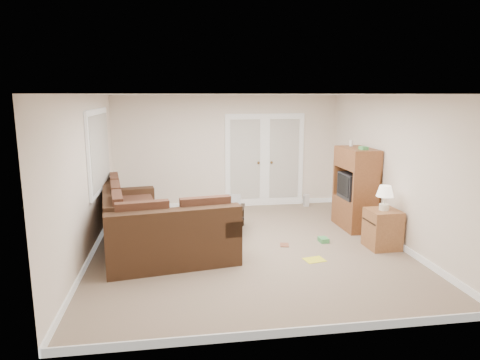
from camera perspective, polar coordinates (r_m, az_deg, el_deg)
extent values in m
plane|color=gray|center=(7.23, 1.01, -8.92)|extent=(5.50, 5.50, 0.00)
cube|color=silver|center=(6.79, 1.09, 11.31)|extent=(5.00, 5.50, 0.02)
cube|color=white|center=(6.94, -19.75, 0.27)|extent=(0.02, 5.50, 2.50)
cube|color=white|center=(7.72, 19.67, 1.32)|extent=(0.02, 5.50, 2.50)
cube|color=white|center=(9.59, -1.71, 3.77)|extent=(5.00, 0.02, 2.50)
cube|color=white|center=(4.29, 7.26, -5.63)|extent=(5.00, 0.02, 2.50)
cube|color=white|center=(9.65, 0.68, 2.47)|extent=(0.90, 0.04, 2.13)
cube|color=white|center=(9.83, 5.86, 2.58)|extent=(0.90, 0.04, 2.13)
cube|color=silver|center=(9.62, 0.70, 2.74)|extent=(0.68, 0.02, 1.80)
cube|color=silver|center=(9.80, 5.91, 2.85)|extent=(0.68, 0.02, 1.80)
cube|color=white|center=(7.86, -18.32, 3.79)|extent=(0.04, 1.92, 1.42)
cube|color=silver|center=(7.86, -18.14, 3.79)|extent=(0.02, 1.74, 1.24)
cube|color=#3C2617|center=(7.76, -13.98, -6.10)|extent=(1.34, 2.59, 0.45)
cube|color=#3C2617|center=(7.63, -16.80, -2.98)|extent=(0.64, 2.48, 0.46)
cube|color=#3C2617|center=(8.74, -14.57, -1.86)|extent=(0.99, 0.40, 0.24)
cube|color=#523020|center=(7.68, -13.44, -3.99)|extent=(1.00, 2.43, 0.13)
cube|color=#3C2617|center=(6.63, -9.04, -8.87)|extent=(2.06, 1.25, 0.45)
cube|color=#3C2617|center=(6.16, -8.67, -5.98)|extent=(1.95, 0.56, 0.46)
cube|color=#3C2617|center=(6.69, -2.00, -5.47)|extent=(0.40, 0.99, 0.24)
cube|color=#523020|center=(6.62, -9.23, -6.27)|extent=(1.90, 0.92, 0.13)
cube|color=black|center=(6.65, -2.00, -4.36)|extent=(0.47, 0.90, 0.03)
cube|color=red|center=(6.87, -2.54, -3.68)|extent=(0.36, 0.18, 0.02)
cube|color=black|center=(7.80, -1.74, -4.20)|extent=(0.81, 1.18, 0.05)
cube|color=black|center=(7.88, -1.72, -6.08)|extent=(0.71, 1.08, 0.03)
cylinder|color=silver|center=(7.75, -2.51, -3.54)|extent=(0.09, 0.09, 0.16)
cylinder|color=red|center=(7.71, -2.52, -2.48)|extent=(0.01, 0.01, 0.14)
cube|color=#31629F|center=(7.50, -1.93, -4.29)|extent=(0.24, 0.17, 0.09)
cube|color=white|center=(7.70, -1.85, -4.20)|extent=(0.50, 0.66, 0.00)
cube|color=brown|center=(8.48, 14.98, -4.24)|extent=(0.55, 0.97, 0.57)
cube|color=brown|center=(8.27, 15.34, 2.82)|extent=(0.55, 0.97, 0.38)
cube|color=black|center=(8.35, 15.04, -0.76)|extent=(0.47, 0.59, 0.48)
cube|color=black|center=(8.25, 13.57, -0.69)|extent=(0.02, 0.50, 0.38)
cube|color=#469B54|center=(8.02, 16.15, 4.12)|extent=(0.12, 0.18, 0.06)
cylinder|color=silver|center=(8.49, 14.61, 4.76)|extent=(0.07, 0.07, 0.11)
cube|color=#966037|center=(7.48, 18.47, -6.21)|extent=(0.51, 0.51, 0.65)
cylinder|color=silver|center=(7.38, 18.65, -3.44)|extent=(0.16, 0.16, 0.10)
cylinder|color=silver|center=(7.35, 18.71, -2.54)|extent=(0.03, 0.03, 0.14)
cone|color=white|center=(7.32, 18.78, -1.40)|extent=(0.28, 0.28, 0.18)
cube|color=silver|center=(9.88, 8.83, -2.70)|extent=(0.12, 0.11, 0.28)
cube|color=yellow|center=(6.79, 9.89, -10.43)|extent=(0.35, 0.30, 0.01)
cube|color=#469B54|center=(7.59, 11.05, -7.83)|extent=(0.16, 0.20, 0.08)
imported|color=brown|center=(7.34, 5.38, -8.60)|extent=(0.19, 0.22, 0.01)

